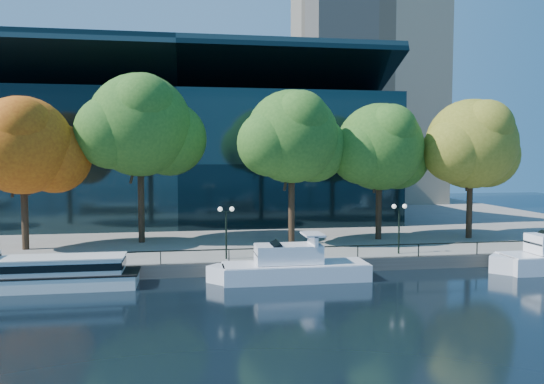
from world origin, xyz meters
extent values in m
plane|color=black|center=(0.00, 0.00, 0.00)|extent=(160.00, 160.00, 0.00)
cube|color=slate|center=(0.00, 36.50, 0.50)|extent=(90.00, 67.00, 1.00)
cube|color=#47443F|center=(0.00, 3.05, 0.50)|extent=(90.00, 0.25, 1.00)
cube|color=black|center=(0.00, 3.25, 1.95)|extent=(88.20, 0.08, 0.08)
cube|color=black|center=(0.00, 3.25, 1.45)|extent=(0.07, 0.07, 0.90)
cube|color=black|center=(-4.00, 32.00, 8.00)|extent=(50.00, 24.00, 16.00)
cube|color=black|center=(-4.00, 28.00, 17.50)|extent=(50.00, 17.14, 7.86)
cube|color=gray|center=(28.00, 55.00, 32.50)|extent=(22.00, 22.00, 65.00)
cube|color=white|center=(-12.66, 1.18, 0.49)|extent=(12.35, 3.00, 0.97)
cube|color=black|center=(-12.66, 1.18, 0.99)|extent=(12.60, 3.06, 0.11)
cube|color=white|center=(-12.22, 1.18, 1.54)|extent=(9.63, 2.46, 1.06)
cube|color=black|center=(-12.22, 1.18, 1.59)|extent=(9.76, 2.52, 0.49)
cube|color=white|center=(-12.22, 1.18, 2.12)|extent=(9.88, 2.58, 0.09)
cube|color=white|center=(4.60, 0.94, 0.60)|extent=(10.48, 2.99, 1.20)
cube|color=white|center=(-0.64, 0.94, 0.60)|extent=(2.29, 2.29, 1.20)
cube|color=white|center=(4.60, 0.94, 1.22)|extent=(10.27, 2.93, 0.08)
cube|color=white|center=(4.07, 0.94, 1.95)|extent=(4.71, 2.25, 1.30)
cube|color=black|center=(2.71, 0.94, 2.05)|extent=(2.06, 2.16, 1.63)
cube|color=white|center=(5.85, 0.94, 2.89)|extent=(0.25, 2.34, 0.80)
cube|color=white|center=(5.85, 0.94, 3.29)|extent=(1.40, 2.34, 0.15)
cube|color=white|center=(20.77, 0.58, 0.67)|extent=(2.45, 2.45, 1.33)
cube|color=black|center=(23.98, 0.58, 2.28)|extent=(2.03, 2.24, 1.68)
cylinder|color=black|center=(-16.58, 11.30, 4.51)|extent=(0.56, 0.56, 7.02)
cylinder|color=black|center=(-16.08, 11.50, 7.27)|extent=(1.14, 1.71, 3.52)
cylinder|color=black|center=(-16.98, 11.00, 7.02)|extent=(1.05, 1.18, 3.15)
sphere|color=#95350C|center=(-16.58, 11.30, 9.78)|extent=(8.21, 8.21, 8.21)
sphere|color=#95350C|center=(-14.32, 12.53, 8.75)|extent=(6.16, 6.16, 6.16)
sphere|color=#95350C|center=(-16.17, 9.65, 11.22)|extent=(4.93, 4.93, 4.93)
cylinder|color=black|center=(-7.18, 13.49, 5.27)|extent=(0.56, 0.56, 8.54)
cylinder|color=black|center=(-6.68, 13.69, 8.62)|extent=(1.31, 2.01, 4.25)
cylinder|color=black|center=(-7.58, 13.19, 8.32)|extent=(1.20, 1.37, 3.81)
sphere|color=#28591B|center=(-7.18, 13.49, 11.67)|extent=(9.28, 9.28, 9.28)
sphere|color=#28591B|center=(-4.63, 14.88, 10.51)|extent=(6.96, 6.96, 6.96)
sphere|color=#28591B|center=(-9.50, 12.56, 10.97)|extent=(6.50, 6.50, 6.50)
sphere|color=#28591B|center=(-6.72, 11.63, 13.29)|extent=(5.57, 5.57, 5.57)
cylinder|color=black|center=(6.14, 10.24, 4.84)|extent=(0.56, 0.56, 7.68)
cylinder|color=black|center=(6.64, 10.44, 7.85)|extent=(1.21, 1.84, 3.84)
cylinder|color=black|center=(5.74, 9.94, 7.58)|extent=(1.11, 1.26, 3.43)
sphere|color=#28591B|center=(6.14, 10.24, 10.60)|extent=(8.22, 8.22, 8.22)
sphere|color=#28591B|center=(8.40, 11.48, 9.57)|extent=(6.17, 6.17, 6.17)
sphere|color=#28591B|center=(4.08, 9.42, 9.98)|extent=(5.75, 5.75, 5.75)
sphere|color=#28591B|center=(6.55, 8.60, 12.03)|extent=(4.93, 4.93, 4.93)
cylinder|color=black|center=(14.89, 11.86, 4.50)|extent=(0.56, 0.56, 6.99)
cylinder|color=black|center=(15.39, 12.06, 7.24)|extent=(1.13, 1.70, 3.50)
cylinder|color=black|center=(14.49, 11.56, 6.99)|extent=(1.04, 1.18, 3.13)
sphere|color=#28591B|center=(14.89, 11.86, 9.74)|extent=(8.17, 8.17, 8.17)
sphere|color=#28591B|center=(17.13, 13.08, 8.72)|extent=(6.13, 6.13, 6.13)
sphere|color=#28591B|center=(12.84, 11.04, 9.13)|extent=(5.72, 5.72, 5.72)
sphere|color=#28591B|center=(15.30, 10.23, 11.17)|extent=(4.90, 4.90, 4.90)
cylinder|color=black|center=(23.74, 11.15, 4.61)|extent=(0.56, 0.56, 7.22)
cylinder|color=black|center=(24.24, 11.35, 7.45)|extent=(1.16, 1.75, 3.62)
cylinder|color=black|center=(23.34, 10.85, 7.19)|extent=(1.07, 1.21, 3.23)
sphere|color=olive|center=(23.74, 11.15, 10.03)|extent=(8.52, 8.52, 8.52)
sphere|color=olive|center=(26.09, 12.43, 8.96)|extent=(6.39, 6.39, 6.39)
sphere|color=olive|center=(21.61, 10.30, 9.39)|extent=(5.96, 5.96, 5.96)
sphere|color=olive|center=(24.17, 9.45, 11.52)|extent=(5.11, 5.11, 5.11)
cylinder|color=black|center=(-0.11, 4.50, 2.80)|extent=(0.14, 0.14, 3.60)
cube|color=black|center=(-0.11, 4.50, 4.65)|extent=(0.90, 0.06, 0.06)
sphere|color=white|center=(-0.56, 4.50, 4.85)|extent=(0.36, 0.36, 0.36)
sphere|color=white|center=(0.34, 4.50, 4.85)|extent=(0.36, 0.36, 0.36)
cylinder|color=black|center=(13.86, 4.50, 2.80)|extent=(0.14, 0.14, 3.60)
cube|color=black|center=(13.86, 4.50, 4.65)|extent=(0.90, 0.06, 0.06)
sphere|color=white|center=(13.41, 4.50, 4.85)|extent=(0.36, 0.36, 0.36)
sphere|color=white|center=(14.31, 4.50, 4.85)|extent=(0.36, 0.36, 0.36)
camera|label=1|loc=(-3.02, -35.82, 8.98)|focal=35.00mm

